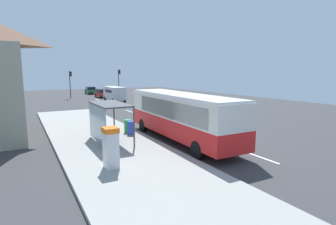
{
  "coord_description": "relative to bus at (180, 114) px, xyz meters",
  "views": [
    {
      "loc": [
        -11.06,
        -15.65,
        4.64
      ],
      "look_at": [
        -1.0,
        2.32,
        1.5
      ],
      "focal_mm": 28.45,
      "sensor_mm": 36.0,
      "label": 1
    }
  ],
  "objects": [
    {
      "name": "lane_stripe_seg_7",
      "position": [
        1.96,
        29.66,
        -1.84
      ],
      "size": [
        0.16,
        2.2,
        0.01
      ],
      "primitive_type": "cube",
      "color": "silver",
      "rests_on": "ground"
    },
    {
      "name": "bus",
      "position": [
        0.0,
        0.0,
        0.0
      ],
      "size": [
        2.75,
        11.06,
        3.21
      ],
      "color": "red",
      "rests_on": "ground"
    },
    {
      "name": "lane_stripe_seg_5",
      "position": [
        1.96,
        19.66,
        -1.84
      ],
      "size": [
        0.16,
        2.2,
        0.01
      ],
      "primitive_type": "cube",
      "color": "silver",
      "rests_on": "ground"
    },
    {
      "name": "sedan_far",
      "position": [
        4.01,
        33.64,
        -1.05
      ],
      "size": [
        1.97,
        4.46,
        1.52
      ],
      "color": "#A51919",
      "rests_on": "ground"
    },
    {
      "name": "bus_shelter",
      "position": [
        -4.7,
        1.44,
        0.25
      ],
      "size": [
        1.8,
        4.0,
        2.5
      ],
      "color": "#4C4C51",
      "rests_on": "sidewalk_platform"
    },
    {
      "name": "ticket_machine",
      "position": [
        -5.82,
        -3.24,
        -0.67
      ],
      "size": [
        0.66,
        0.76,
        1.94
      ],
      "color": "silver",
      "rests_on": "sidewalk_platform"
    },
    {
      "name": "recycling_bin_blue",
      "position": [
        -2.49,
        2.73,
        -1.19
      ],
      "size": [
        0.52,
        0.52,
        0.95
      ],
      "primitive_type": "cylinder",
      "color": "blue",
      "rests_on": "sidewalk_platform"
    },
    {
      "name": "sidewalk_platform",
      "position": [
        -4.69,
        2.66,
        -1.75
      ],
      "size": [
        6.2,
        30.0,
        0.18
      ],
      "primitive_type": "cube",
      "color": "#999993",
      "rests_on": "ground"
    },
    {
      "name": "lane_stripe_seg_3",
      "position": [
        1.96,
        9.66,
        -1.84
      ],
      "size": [
        0.16,
        2.2,
        0.01
      ],
      "primitive_type": "cube",
      "color": "silver",
      "rests_on": "ground"
    },
    {
      "name": "lane_stripe_seg_4",
      "position": [
        1.96,
        14.66,
        -1.84
      ],
      "size": [
        0.16,
        2.2,
        0.01
      ],
      "primitive_type": "cube",
      "color": "silver",
      "rests_on": "ground"
    },
    {
      "name": "white_van",
      "position": [
        3.91,
        26.21,
        -0.5
      ],
      "size": [
        2.16,
        5.26,
        2.3
      ],
      "color": "silver",
      "rests_on": "ground"
    },
    {
      "name": "lane_stripe_seg_6",
      "position": [
        1.96,
        24.66,
        -1.84
      ],
      "size": [
        0.16,
        2.2,
        0.01
      ],
      "primitive_type": "cube",
      "color": "silver",
      "rests_on": "ground"
    },
    {
      "name": "lane_stripe_seg_0",
      "position": [
        1.96,
        -5.34,
        -1.84
      ],
      "size": [
        0.16,
        2.2,
        0.01
      ],
      "primitive_type": "cube",
      "color": "silver",
      "rests_on": "ground"
    },
    {
      "name": "recycling_bin_green",
      "position": [
        -2.49,
        3.43,
        -1.19
      ],
      "size": [
        0.52,
        0.52,
        0.95
      ],
      "primitive_type": "cylinder",
      "color": "green",
      "rests_on": "sidewalk_platform"
    },
    {
      "name": "traffic_light_far_side",
      "position": [
        -1.39,
        34.23,
        1.36
      ],
      "size": [
        0.49,
        0.28,
        4.8
      ],
      "color": "#2D2D2D",
      "rests_on": "ground"
    },
    {
      "name": "ground_plane",
      "position": [
        1.71,
        14.66,
        -1.86
      ],
      "size": [
        56.0,
        92.0,
        0.04
      ],
      "primitive_type": "cube",
      "color": "#38383A"
    },
    {
      "name": "sedan_near",
      "position": [
        4.01,
        42.67,
        -1.05
      ],
      "size": [
        1.91,
        4.43,
        1.52
      ],
      "color": "#195933",
      "rests_on": "ground"
    },
    {
      "name": "lane_stripe_seg_1",
      "position": [
        1.96,
        -0.34,
        -1.84
      ],
      "size": [
        0.16,
        2.2,
        0.01
      ],
      "primitive_type": "cube",
      "color": "silver",
      "rests_on": "ground"
    },
    {
      "name": "traffic_light_near_side",
      "position": [
        7.21,
        33.43,
        1.57
      ],
      "size": [
        0.49,
        0.28,
        5.14
      ],
      "color": "#2D2D2D",
      "rests_on": "ground"
    },
    {
      "name": "lane_stripe_seg_2",
      "position": [
        1.96,
        4.66,
        -1.84
      ],
      "size": [
        0.16,
        2.2,
        0.01
      ],
      "primitive_type": "cube",
      "color": "silver",
      "rests_on": "ground"
    }
  ]
}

